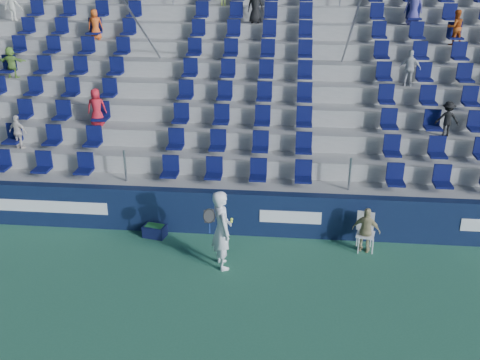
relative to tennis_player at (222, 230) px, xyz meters
name	(u,v)px	position (x,y,z in m)	size (l,w,h in m)	color
ground	(218,303)	(0.10, -1.48, -0.99)	(70.00, 70.00, 0.00)	#317253
sponsor_wall	(234,213)	(0.10, 1.67, -0.39)	(24.00, 0.32, 1.20)	#101C3B
grandstand	(249,106)	(0.10, 6.77, 1.15)	(24.00, 8.17, 6.63)	#A3A39E
tennis_player	(222,230)	(0.00, 0.00, 0.00)	(0.75, 0.84, 1.97)	white
line_judge_chair	(365,229)	(3.49, 1.18, -0.43)	(0.52, 0.54, 0.98)	white
line_judge	(366,230)	(3.49, 1.02, -0.39)	(0.70, 0.29, 1.19)	tan
ball_bin	(155,230)	(-1.97, 1.27, -0.81)	(0.64, 0.49, 0.33)	#11153E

